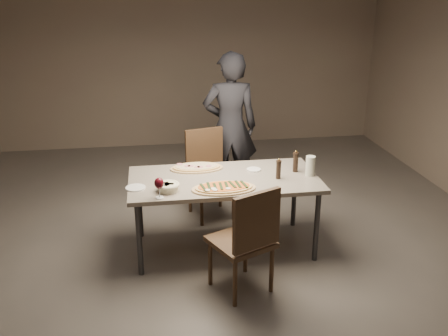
{
  "coord_description": "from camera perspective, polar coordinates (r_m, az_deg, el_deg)",
  "views": [
    {
      "loc": [
        -0.67,
        -4.36,
        2.5
      ],
      "look_at": [
        0.0,
        0.0,
        0.85
      ],
      "focal_mm": 40.0,
      "sensor_mm": 36.0,
      "label": 1
    }
  ],
  "objects": [
    {
      "name": "chair_far",
      "position": [
        5.58,
        -1.83,
        -0.0
      ],
      "size": [
        0.56,
        0.56,
        0.97
      ],
      "rotation": [
        0.0,
        0.0,
        3.39
      ],
      "color": "#402C1B",
      "rests_on": "ground"
    },
    {
      "name": "wine_glass",
      "position": [
        4.3,
        -7.43,
        -1.82
      ],
      "size": [
        0.08,
        0.08,
        0.19
      ],
      "rotation": [
        0.0,
        0.0,
        -0.41
      ],
      "color": "silver",
      "rests_on": "dining_table"
    },
    {
      "name": "zucchini_pizza",
      "position": [
        4.48,
        -0.05,
        -2.28
      ],
      "size": [
        0.58,
        0.32,
        0.05
      ],
      "rotation": [
        0.0,
        0.0,
        -0.43
      ],
      "color": "tan",
      "rests_on": "dining_table"
    },
    {
      "name": "carafe",
      "position": [
        4.85,
        9.84,
        0.25
      ],
      "size": [
        0.09,
        0.09,
        0.19
      ],
      "rotation": [
        0.0,
        0.0,
        0.0
      ],
      "color": "silver",
      "rests_on": "dining_table"
    },
    {
      "name": "chair_near",
      "position": [
        4.13,
        2.71,
        -7.77
      ],
      "size": [
        0.61,
        0.61,
        0.98
      ],
      "rotation": [
        0.0,
        0.0,
        0.43
      ],
      "color": "#402C1B",
      "rests_on": "ground"
    },
    {
      "name": "pepper_mill_right",
      "position": [
        4.92,
        8.18,
        0.72
      ],
      "size": [
        0.06,
        0.06,
        0.22
      ],
      "rotation": [
        0.0,
        0.0,
        -0.41
      ],
      "color": "black",
      "rests_on": "dining_table"
    },
    {
      "name": "diner",
      "position": [
        5.93,
        0.7,
        4.73
      ],
      "size": [
        0.67,
        0.46,
        1.78
      ],
      "primitive_type": "imported",
      "rotation": [
        0.0,
        0.0,
        3.09
      ],
      "color": "black",
      "rests_on": "ground"
    },
    {
      "name": "dining_table",
      "position": [
        4.77,
        0.0,
        -1.77
      ],
      "size": [
        1.8,
        0.9,
        0.75
      ],
      "color": "gray",
      "rests_on": "ground"
    },
    {
      "name": "ham_pizza",
      "position": [
        4.98,
        -3.14,
        0.06
      ],
      "size": [
        0.53,
        0.29,
        0.04
      ],
      "rotation": [
        0.0,
        0.0,
        -0.1
      ],
      "color": "tan",
      "rests_on": "dining_table"
    },
    {
      "name": "side_plate",
      "position": [
        4.58,
        -10.07,
        -2.23
      ],
      "size": [
        0.18,
        0.18,
        0.01
      ],
      "rotation": [
        0.0,
        0.0,
        -0.34
      ],
      "color": "white",
      "rests_on": "dining_table"
    },
    {
      "name": "pepper_mill_left",
      "position": [
        4.73,
        6.25,
        -0.13
      ],
      "size": [
        0.05,
        0.05,
        0.2
      ],
      "rotation": [
        0.0,
        0.0,
        0.03
      ],
      "color": "black",
      "rests_on": "dining_table"
    },
    {
      "name": "room",
      "position": [
        4.55,
        0.0,
        6.5
      ],
      "size": [
        7.0,
        7.0,
        7.0
      ],
      "color": "#5C564F",
      "rests_on": "ground"
    },
    {
      "name": "bread_basket",
      "position": [
        4.46,
        -6.42,
        -2.1
      ],
      "size": [
        0.21,
        0.21,
        0.08
      ],
      "rotation": [
        0.0,
        0.0,
        -0.28
      ],
      "color": "beige",
      "rests_on": "dining_table"
    },
    {
      "name": "oil_dish",
      "position": [
        4.94,
        3.42,
        -0.18
      ],
      "size": [
        0.14,
        0.14,
        0.02
      ],
      "rotation": [
        0.0,
        0.0,
        -0.2
      ],
      "color": "white",
      "rests_on": "dining_table"
    }
  ]
}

